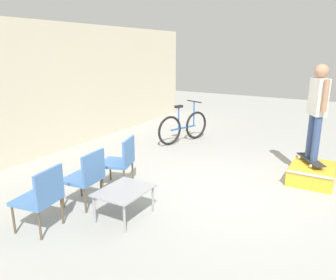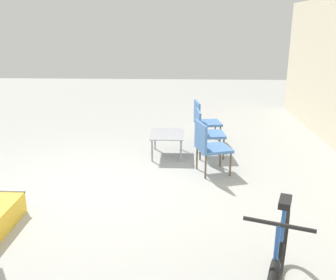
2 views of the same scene
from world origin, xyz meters
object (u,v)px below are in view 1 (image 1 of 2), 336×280
at_px(patio_chair_right, 121,159).
at_px(bicycle, 183,127).
at_px(coffee_table, 124,193).
at_px(skate_ramp_box, 312,173).
at_px(person_skater, 317,105).
at_px(patio_chair_center, 86,175).
at_px(skateboard_on_ramp, 311,160).
at_px(patio_chair_left, 41,196).

relative_size(patio_chair_right, bicycle, 0.55).
relative_size(coffee_table, bicycle, 0.49).
relative_size(skate_ramp_box, person_skater, 0.60).
relative_size(person_skater, bicycle, 1.08).
bearing_deg(patio_chair_center, skate_ramp_box, 129.11).
relative_size(skateboard_on_ramp, patio_chair_right, 0.88).
bearing_deg(patio_chair_center, patio_chair_right, 174.97).
bearing_deg(skateboard_on_ramp, patio_chair_left, 110.77).
bearing_deg(skateboard_on_ramp, coffee_table, 112.14).
height_order(skate_ramp_box, bicycle, bicycle).
height_order(skateboard_on_ramp, patio_chair_left, patio_chair_left).
distance_m(person_skater, bicycle, 3.59).
xyz_separation_m(patio_chair_left, patio_chair_right, (1.71, 0.00, 0.00)).
height_order(coffee_table, bicycle, bicycle).
height_order(coffee_table, patio_chair_center, patio_chair_center).
height_order(skate_ramp_box, patio_chair_right, patio_chair_right).
xyz_separation_m(patio_chair_left, patio_chair_center, (0.84, -0.00, 0.00)).
bearing_deg(patio_chair_left, skate_ramp_box, 132.59).
bearing_deg(person_skater, bicycle, 39.60).
distance_m(coffee_table, patio_chair_center, 0.75).
xyz_separation_m(skate_ramp_box, skateboard_on_ramp, (0.10, 0.06, 0.23)).
distance_m(skate_ramp_box, person_skater, 1.29).
xyz_separation_m(skate_ramp_box, patio_chair_left, (-3.71, 2.93, 0.36)).
height_order(patio_chair_center, bicycle, bicycle).
relative_size(skate_ramp_box, patio_chair_left, 1.17).
distance_m(coffee_table, patio_chair_left, 1.12).
bearing_deg(patio_chair_right, person_skater, 109.16).
xyz_separation_m(skate_ramp_box, patio_chair_center, (-2.87, 2.93, 0.36)).
xyz_separation_m(patio_chair_center, bicycle, (4.04, 0.41, -0.11)).
relative_size(skateboard_on_ramp, coffee_table, 0.99).
height_order(coffee_table, patio_chair_right, patio_chair_right).
xyz_separation_m(person_skater, patio_chair_left, (-3.81, 2.87, -0.92)).
xyz_separation_m(skateboard_on_ramp, patio_chair_left, (-3.81, 2.87, 0.13)).
height_order(patio_chair_left, patio_chair_center, same).
bearing_deg(patio_chair_right, skateboard_on_ramp, 109.16).
bearing_deg(bicycle, patio_chair_left, -155.70).
relative_size(person_skater, patio_chair_right, 1.96).
bearing_deg(skate_ramp_box, patio_chair_center, 134.38).
distance_m(skateboard_on_ramp, bicycle, 3.44).
xyz_separation_m(patio_chair_center, patio_chair_right, (0.87, 0.00, 0.00)).
height_order(patio_chair_left, patio_chair_right, same).
xyz_separation_m(skateboard_on_ramp, patio_chair_right, (-2.10, 2.87, 0.13)).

